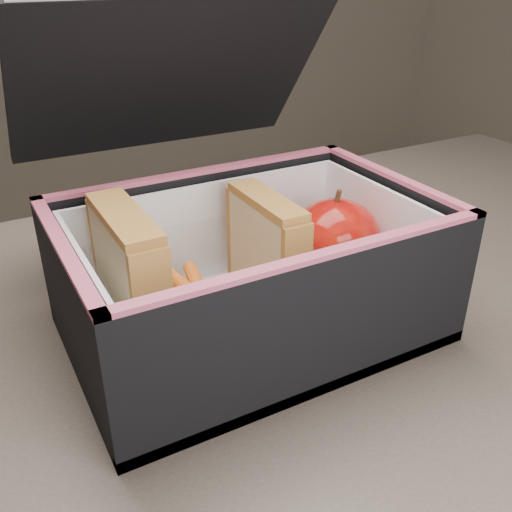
% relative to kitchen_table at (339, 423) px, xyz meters
% --- Properties ---
extents(kitchen_table, '(1.20, 0.80, 0.75)m').
position_rel_kitchen_table_xyz_m(kitchen_table, '(0.00, 0.00, 0.00)').
color(kitchen_table, brown).
rests_on(kitchen_table, ground).
extents(lunch_bag, '(0.30, 0.32, 0.26)m').
position_rel_kitchen_table_xyz_m(lunch_bag, '(-0.06, 0.06, 0.15)').
color(lunch_bag, black).
rests_on(lunch_bag, kitchen_table).
extents(plastic_tub, '(0.16, 0.12, 0.07)m').
position_rel_kitchen_table_xyz_m(plastic_tub, '(-0.10, 0.06, 0.14)').
color(plastic_tub, white).
rests_on(plastic_tub, lunch_bag).
extents(sandwich_left, '(0.03, 0.10, 0.11)m').
position_rel_kitchen_table_xyz_m(sandwich_left, '(-0.16, 0.06, 0.16)').
color(sandwich_left, tan).
rests_on(sandwich_left, plastic_tub).
extents(sandwich_right, '(0.03, 0.09, 0.10)m').
position_rel_kitchen_table_xyz_m(sandwich_right, '(-0.04, 0.06, 0.16)').
color(sandwich_right, tan).
rests_on(sandwich_right, plastic_tub).
extents(carrot_sticks, '(0.04, 0.13, 0.03)m').
position_rel_kitchen_table_xyz_m(carrot_sticks, '(-0.11, 0.06, 0.12)').
color(carrot_sticks, '#DF4815').
rests_on(carrot_sticks, plastic_tub).
extents(paper_napkin, '(0.11, 0.11, 0.01)m').
position_rel_kitchen_table_xyz_m(paper_napkin, '(0.03, 0.07, 0.11)').
color(paper_napkin, white).
rests_on(paper_napkin, lunch_bag).
extents(red_apple, '(0.11, 0.11, 0.09)m').
position_rel_kitchen_table_xyz_m(red_apple, '(0.03, 0.07, 0.15)').
color(red_apple, '#8D0008').
rests_on(red_apple, paper_napkin).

